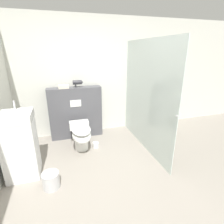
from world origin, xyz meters
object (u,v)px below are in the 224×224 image
(sink_vanity, at_px, (20,145))
(hair_drier, at_px, (78,82))
(waste_bin, at_px, (51,180))
(toilet, at_px, (81,135))

(sink_vanity, height_order, hair_drier, hair_drier)
(sink_vanity, bearing_deg, hair_drier, 47.24)
(sink_vanity, height_order, waste_bin, sink_vanity)
(toilet, height_order, waste_bin, toilet)
(toilet, distance_m, waste_bin, 1.04)
(sink_vanity, bearing_deg, toilet, 25.93)
(toilet, relative_size, sink_vanity, 0.61)
(hair_drier, bearing_deg, toilet, -95.78)
(toilet, height_order, hair_drier, hair_drier)
(toilet, distance_m, sink_vanity, 1.06)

